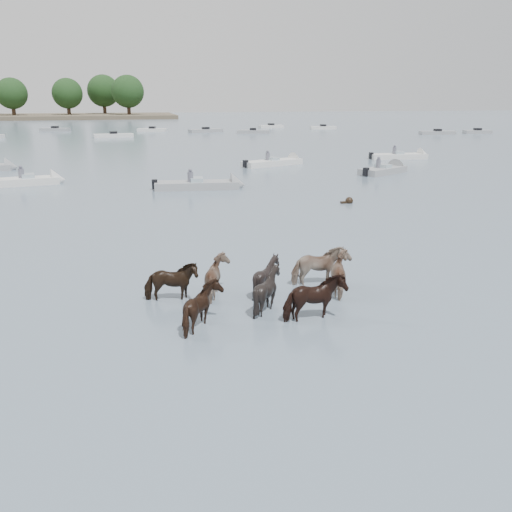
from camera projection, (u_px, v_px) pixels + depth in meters
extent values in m
plane|color=slate|center=(322.00, 313.00, 14.73)|extent=(400.00, 400.00, 0.00)
imported|color=black|center=(171.00, 284.00, 15.47)|extent=(1.62, 0.85, 1.32)
imported|color=#917262|center=(219.00, 279.00, 15.90)|extent=(1.32, 1.48, 1.32)
imported|color=black|center=(266.00, 278.00, 16.02)|extent=(1.23, 1.11, 1.28)
imported|color=#9C7D6A|center=(318.00, 268.00, 16.80)|extent=(1.67, 0.81, 1.39)
imported|color=black|center=(204.00, 310.00, 13.61)|extent=(1.26, 1.42, 1.30)
imported|color=black|center=(267.00, 292.00, 14.78)|extent=(1.38, 1.27, 1.36)
imported|color=black|center=(314.00, 300.00, 14.10)|extent=(1.75, 1.00, 1.40)
imported|color=#7E6B56|center=(345.00, 276.00, 16.15)|extent=(1.30, 1.47, 1.34)
sphere|color=black|center=(349.00, 201.00, 29.92)|extent=(0.44, 0.44, 0.44)
cube|color=black|center=(345.00, 203.00, 29.89)|extent=(0.50, 0.22, 0.18)
cube|color=silver|center=(29.00, 182.00, 36.20)|extent=(4.05, 2.26, 0.55)
cone|color=silver|center=(59.00, 180.00, 36.95)|extent=(1.17, 1.73, 1.60)
cube|color=#99ADB7|center=(28.00, 176.00, 36.10)|extent=(0.99, 1.24, 0.35)
cylinder|color=#595966|center=(21.00, 174.00, 35.96)|extent=(0.36, 0.36, 0.70)
sphere|color=#595966|center=(20.00, 167.00, 35.83)|extent=(0.24, 0.24, 0.24)
cube|color=gray|center=(197.00, 186.00, 34.56)|extent=(5.48, 2.13, 0.55)
cone|color=gray|center=(238.00, 185.00, 34.92)|extent=(1.06, 1.68, 1.60)
cube|color=#99ADB7|center=(197.00, 180.00, 34.46)|extent=(0.91, 1.19, 0.35)
cube|color=black|center=(155.00, 184.00, 34.16)|extent=(0.38, 0.38, 0.60)
cylinder|color=#595966|center=(190.00, 177.00, 34.31)|extent=(0.36, 0.36, 0.70)
sphere|color=#595966|center=(190.00, 170.00, 34.18)|extent=(0.24, 0.24, 0.24)
cube|color=silver|center=(272.00, 163.00, 46.26)|extent=(5.80, 3.61, 0.55)
cone|color=silver|center=(297.00, 161.00, 47.84)|extent=(1.44, 1.82, 1.60)
cube|color=#99ADB7|center=(272.00, 159.00, 46.16)|extent=(1.17, 1.34, 0.35)
cube|color=black|center=(246.00, 164.00, 44.63)|extent=(0.46, 0.46, 0.60)
cylinder|color=#595966|center=(268.00, 157.00, 46.01)|extent=(0.36, 0.36, 0.70)
sphere|color=#595966|center=(268.00, 152.00, 45.88)|extent=(0.24, 0.24, 0.24)
cube|color=gray|center=(383.00, 171.00, 41.38)|extent=(4.60, 3.54, 0.55)
cone|color=gray|center=(398.00, 169.00, 42.81)|extent=(1.57, 1.84, 1.60)
cube|color=#99ADB7|center=(383.00, 166.00, 41.28)|extent=(1.25, 1.37, 0.35)
cube|color=black|center=(366.00, 172.00, 39.90)|extent=(0.48, 0.48, 0.60)
cylinder|color=#595966|center=(378.00, 164.00, 41.13)|extent=(0.36, 0.36, 0.70)
sphere|color=#595966|center=(379.00, 158.00, 41.00)|extent=(0.24, 0.24, 0.24)
cube|color=silver|center=(398.00, 157.00, 51.37)|extent=(5.52, 1.96, 0.55)
cone|color=silver|center=(424.00, 156.00, 51.82)|extent=(1.00, 1.66, 1.60)
cube|color=#99ADB7|center=(398.00, 153.00, 51.27)|extent=(0.87, 1.17, 0.35)
cube|color=black|center=(371.00, 156.00, 50.88)|extent=(0.37, 0.37, 0.60)
cylinder|color=#595966|center=(394.00, 151.00, 51.12)|extent=(0.36, 0.36, 0.70)
sphere|color=#595966|center=(395.00, 146.00, 50.99)|extent=(0.24, 0.24, 0.24)
cone|color=gray|center=(12.00, 167.00, 43.58)|extent=(1.01, 1.66, 1.60)
cube|color=gray|center=(55.00, 130.00, 93.07)|extent=(5.31, 3.08, 0.60)
cube|color=black|center=(55.00, 128.00, 92.96)|extent=(1.27, 1.27, 0.50)
cube|color=silver|center=(114.00, 136.00, 78.73)|extent=(5.77, 2.30, 0.60)
cube|color=black|center=(113.00, 133.00, 78.62)|extent=(1.13, 1.13, 0.50)
cube|color=silver|center=(152.00, 130.00, 91.82)|extent=(5.20, 2.79, 0.60)
cube|color=black|center=(152.00, 128.00, 91.71)|extent=(1.23, 1.23, 0.50)
cube|color=gray|center=(206.00, 131.00, 90.03)|extent=(6.11, 3.43, 0.60)
cube|color=black|center=(206.00, 129.00, 89.92)|extent=(1.28, 1.28, 0.50)
cube|color=gray|center=(253.00, 132.00, 87.29)|extent=(5.42, 2.46, 0.60)
cube|color=black|center=(253.00, 130.00, 87.18)|extent=(1.17, 1.17, 0.50)
cube|color=silver|center=(271.00, 127.00, 102.68)|extent=(4.90, 2.09, 0.60)
cube|color=black|center=(271.00, 125.00, 102.57)|extent=(1.12, 1.12, 0.50)
cube|color=silver|center=(323.00, 128.00, 98.76)|extent=(4.80, 2.00, 0.60)
cube|color=black|center=(323.00, 126.00, 98.65)|extent=(1.10, 1.10, 0.50)
cube|color=gray|center=(437.00, 133.00, 84.82)|extent=(5.73, 2.23, 0.60)
cube|color=black|center=(438.00, 131.00, 84.71)|extent=(1.12, 1.12, 0.50)
cube|color=gray|center=(477.00, 132.00, 87.05)|extent=(4.60, 2.05, 0.60)
cube|color=black|center=(478.00, 130.00, 86.94)|extent=(1.12, 1.12, 0.50)
cylinder|color=#382619|center=(14.00, 112.00, 143.54)|extent=(1.00, 1.00, 3.66)
sphere|color=black|center=(12.00, 93.00, 142.18)|extent=(8.13, 8.13, 8.13)
cylinder|color=#382619|center=(69.00, 111.00, 148.50)|extent=(1.00, 1.00, 3.68)
sphere|color=black|center=(67.00, 93.00, 147.13)|extent=(8.18, 8.18, 8.18)
cylinder|color=#382619|center=(105.00, 110.00, 157.77)|extent=(1.00, 1.00, 4.11)
sphere|color=black|center=(103.00, 91.00, 156.24)|extent=(9.14, 9.14, 9.14)
cylinder|color=#382619|center=(129.00, 111.00, 149.18)|extent=(1.00, 1.00, 3.97)
sphere|color=black|center=(128.00, 91.00, 147.70)|extent=(8.82, 8.82, 8.82)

